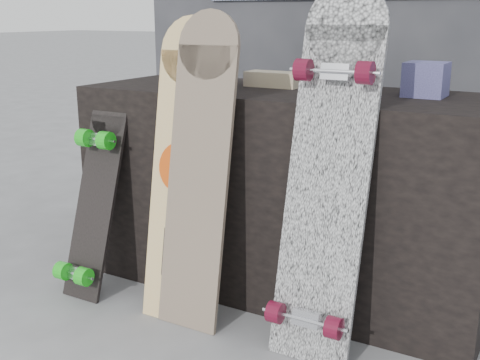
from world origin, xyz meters
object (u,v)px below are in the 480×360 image
Objects in this scene: skateboard_dark at (94,195)px; longboard_cascadia at (328,168)px; longboard_geisha at (182,163)px; longboard_celtic at (199,162)px; vendor_table at (285,191)px.

longboard_cascadia is at bearing 3.15° from skateboard_dark.
longboard_geisha is 0.54m from longboard_cascadia.
longboard_celtic reaches higher than skateboard_dark.
longboard_geisha is 0.91× the size of longboard_cascadia.
longboard_cascadia is 0.98m from skateboard_dark.
longboard_cascadia is 1.51× the size of skateboard_dark.
longboard_geisha is (-0.22, -0.40, 0.17)m from vendor_table.
vendor_table is at bearing 70.40° from longboard_celtic.
longboard_geisha is at bearing -176.59° from longboard_cascadia.
skateboard_dark is at bearing -176.85° from longboard_cascadia.
vendor_table is 1.48× the size of longboard_geisha.
longboard_cascadia is (0.54, 0.03, 0.04)m from longboard_geisha.
longboard_celtic is at bearing -109.60° from vendor_table.
longboard_geisha reaches higher than vendor_table.
longboard_cascadia is (0.32, -0.37, 0.21)m from vendor_table.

